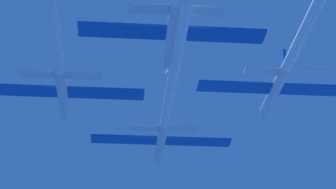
# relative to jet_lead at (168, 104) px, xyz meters

# --- Properties ---
(jet_lead) EXTENTS (15.17, 39.16, 2.51)m
(jet_lead) POSITION_rel_jet_lead_xyz_m (0.00, 0.00, 0.00)
(jet_lead) COLOR silver
(jet_left_wing) EXTENTS (15.17, 41.06, 2.51)m
(jet_left_wing) POSITION_rel_jet_lead_xyz_m (-9.99, -12.31, -0.13)
(jet_left_wing) COLOR silver
(jet_right_wing) EXTENTS (15.17, 39.56, 2.51)m
(jet_right_wing) POSITION_rel_jet_lead_xyz_m (10.25, -11.34, 1.19)
(jet_right_wing) COLOR silver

